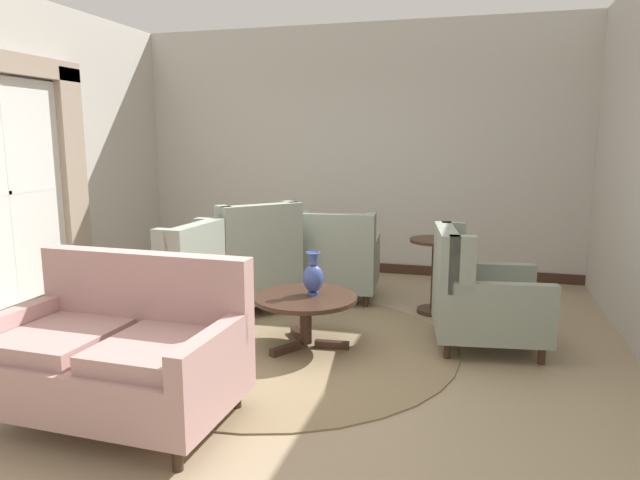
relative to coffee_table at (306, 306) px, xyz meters
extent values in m
plane|color=#9E896B|center=(-0.23, -0.31, -0.36)|extent=(8.88, 8.88, 0.00)
cube|color=#BCB7AD|center=(-0.23, 2.87, 1.19)|extent=(5.85, 0.08, 3.09)
cube|color=#BCB7AD|center=(-3.07, 0.65, 1.19)|extent=(0.08, 4.44, 3.09)
cube|color=#382319|center=(-0.23, 2.81, -0.30)|extent=(5.69, 0.03, 0.12)
cylinder|color=#847051|center=(-0.23, -0.01, -0.35)|extent=(2.94, 2.94, 0.01)
cube|color=silver|center=(-3.01, 0.15, 0.83)|extent=(0.03, 1.36, 2.09)
cube|color=white|center=(-3.00, 0.15, 0.83)|extent=(0.02, 1.44, 2.17)
cube|color=white|center=(-2.99, 0.15, 0.83)|extent=(0.02, 0.04, 2.09)
cube|color=white|center=(-2.99, 0.15, 0.83)|extent=(0.02, 1.36, 0.04)
cube|color=tan|center=(-2.95, 1.00, 0.88)|extent=(0.10, 0.32, 2.39)
cube|color=tan|center=(-2.95, 0.15, 2.04)|extent=(0.10, 2.04, 0.20)
cylinder|color=#382319|center=(0.00, 0.00, 0.07)|extent=(0.84, 0.84, 0.04)
cylinder|color=#382319|center=(0.00, 0.00, -0.13)|extent=(0.10, 0.10, 0.36)
cube|color=#382319|center=(0.22, 0.02, -0.32)|extent=(0.28, 0.08, 0.07)
cube|color=#382319|center=(-0.12, 0.18, -0.32)|extent=(0.21, 0.27, 0.07)
cube|color=#382319|center=(-0.11, -0.19, -0.32)|extent=(0.20, 0.27, 0.07)
cylinder|color=#384C93|center=(0.05, 0.05, 0.10)|extent=(0.09, 0.09, 0.02)
ellipsoid|color=#384C93|center=(0.05, 0.05, 0.22)|extent=(0.17, 0.17, 0.23)
cylinder|color=#384C93|center=(0.05, 0.05, 0.38)|extent=(0.07, 0.07, 0.09)
torus|color=#384C93|center=(0.05, 0.05, 0.43)|extent=(0.12, 0.12, 0.02)
cube|color=tan|center=(-0.75, -1.49, -0.06)|extent=(1.50, 0.90, 0.31)
cube|color=tan|center=(-0.75, -1.12, 0.36)|extent=(1.48, 0.18, 0.52)
cube|color=tan|center=(-1.08, -1.52, 0.15)|extent=(0.61, 0.68, 0.10)
cube|color=tan|center=(-0.43, -1.54, 0.15)|extent=(0.61, 0.68, 0.10)
cube|color=tan|center=(-1.44, -1.52, 0.19)|extent=(0.13, 0.77, 0.20)
cube|color=tan|center=(-0.07, -1.55, 0.19)|extent=(0.13, 0.77, 0.20)
cylinder|color=#382319|center=(-0.12, -1.86, -0.29)|extent=(0.06, 0.06, 0.14)
cylinder|color=#382319|center=(-1.39, -1.12, -0.29)|extent=(0.06, 0.06, 0.14)
cylinder|color=#382319|center=(-0.11, -1.15, -0.29)|extent=(0.06, 0.06, 0.14)
cube|color=gray|center=(1.44, 0.42, -0.09)|extent=(0.97, 0.92, 0.26)
cube|color=gray|center=(1.08, 0.37, 0.34)|extent=(0.25, 0.81, 0.58)
cube|color=gray|center=(1.22, 0.03, 0.41)|extent=(0.21, 0.13, 0.44)
cube|color=gray|center=(1.12, 0.73, 0.41)|extent=(0.21, 0.13, 0.44)
cube|color=gray|center=(1.54, 0.08, 0.16)|extent=(0.77, 0.21, 0.23)
cube|color=gray|center=(1.44, 0.77, 0.16)|extent=(0.77, 0.21, 0.23)
cylinder|color=#382319|center=(1.84, 0.15, -0.29)|extent=(0.06, 0.06, 0.14)
cylinder|color=#382319|center=(1.75, 0.79, -0.29)|extent=(0.06, 0.06, 0.14)
cylinder|color=#382319|center=(1.14, 0.05, -0.29)|extent=(0.06, 0.06, 0.14)
cylinder|color=#382319|center=(1.05, 0.69, -0.29)|extent=(0.06, 0.06, 0.14)
cube|color=gray|center=(-0.08, 1.53, -0.06)|extent=(0.85, 0.89, 0.30)
cube|color=gray|center=(-0.05, 1.19, 0.35)|extent=(0.79, 0.21, 0.52)
cube|color=gray|center=(0.28, 1.31, 0.41)|extent=(0.12, 0.21, 0.39)
cube|color=gray|center=(-0.40, 1.25, 0.41)|extent=(0.12, 0.21, 0.39)
cube|color=gray|center=(0.26, 1.61, 0.19)|extent=(0.17, 0.73, 0.21)
cube|color=gray|center=(-0.42, 1.55, 0.19)|extent=(0.17, 0.73, 0.21)
cylinder|color=#382319|center=(0.20, 1.89, -0.29)|extent=(0.06, 0.06, 0.14)
cylinder|color=#382319|center=(-0.42, 1.83, -0.29)|extent=(0.06, 0.06, 0.14)
cylinder|color=#382319|center=(0.26, 1.23, -0.29)|extent=(0.06, 0.06, 0.14)
cylinder|color=#382319|center=(-0.36, 1.17, -0.29)|extent=(0.06, 0.06, 0.14)
cube|color=gray|center=(-1.31, -0.03, -0.08)|extent=(0.93, 0.78, 0.27)
cube|color=gray|center=(-0.93, -0.05, 0.35)|extent=(0.17, 0.75, 0.59)
cube|color=gray|center=(-1.01, 0.28, 0.42)|extent=(0.20, 0.11, 0.45)
cube|color=gray|center=(-1.04, -0.36, 0.42)|extent=(0.20, 0.11, 0.45)
cube|color=gray|center=(-1.34, 0.29, 0.17)|extent=(0.80, 0.14, 0.24)
cube|color=gray|center=(-1.37, -0.35, 0.17)|extent=(0.80, 0.14, 0.24)
cylinder|color=#382319|center=(-1.66, 0.28, -0.29)|extent=(0.06, 0.06, 0.14)
cylinder|color=#382319|center=(-1.69, -0.30, -0.29)|extent=(0.06, 0.06, 0.14)
cylinder|color=#382319|center=(-0.93, 0.24, -0.29)|extent=(0.06, 0.06, 0.14)
cylinder|color=#382319|center=(-0.96, -0.33, -0.29)|extent=(0.06, 0.06, 0.14)
cube|color=gray|center=(-0.90, 0.91, -0.08)|extent=(1.20, 1.19, 0.28)
cube|color=gray|center=(-0.62, 0.66, 0.40)|extent=(0.64, 0.69, 0.68)
cube|color=gray|center=(-0.45, 0.98, 0.48)|extent=(0.22, 0.21, 0.52)
cube|color=gray|center=(-0.92, 0.46, 0.48)|extent=(0.22, 0.21, 0.52)
cube|color=gray|center=(-0.70, 1.21, 0.18)|extent=(0.65, 0.61, 0.24)
cube|color=gray|center=(-1.17, 0.69, 0.18)|extent=(0.65, 0.61, 0.24)
cylinder|color=#382319|center=(-0.96, 1.40, -0.29)|extent=(0.06, 0.06, 0.14)
cylinder|color=#382319|center=(-1.39, 0.92, -0.29)|extent=(0.06, 0.06, 0.14)
cylinder|color=#382319|center=(-0.42, 0.91, -0.29)|extent=(0.06, 0.06, 0.14)
cylinder|color=#382319|center=(-0.85, 0.43, -0.29)|extent=(0.06, 0.06, 0.14)
cylinder|color=#382319|center=(0.94, 1.26, 0.37)|extent=(0.50, 0.50, 0.03)
cylinder|color=#382319|center=(0.94, 1.26, 0.00)|extent=(0.07, 0.07, 0.71)
cylinder|color=#382319|center=(0.94, 1.26, -0.34)|extent=(0.33, 0.33, 0.04)
camera|label=1|loc=(1.31, -4.24, 1.34)|focal=31.78mm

